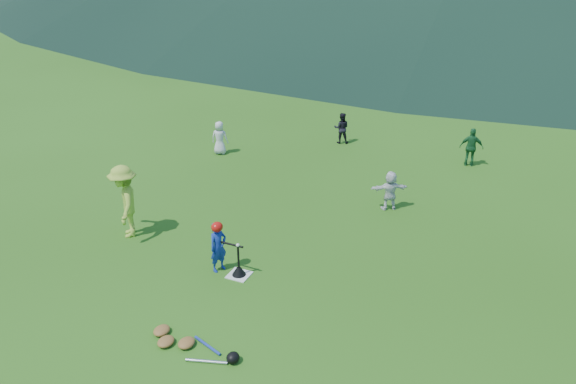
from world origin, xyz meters
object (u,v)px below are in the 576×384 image
object	(u,v)px
adult_coach	(125,201)
fielder_c	(471,147)
batting_tee	(239,270)
fielder_d	(390,191)
equipment_pile	(186,343)
batter_child	(218,247)
fielder_b	(342,128)
fielder_a	(220,138)
home_plate	(239,275)

from	to	relation	value
adult_coach	fielder_c	distance (m)	10.48
fielder_c	batting_tee	world-z (taller)	fielder_c
fielder_d	equipment_pile	size ratio (longest dim) A/B	0.59
batting_tee	batter_child	bearing A→B (deg)	177.58
fielder_b	equipment_pile	distance (m)	11.16
fielder_a	batting_tee	world-z (taller)	fielder_a
home_plate	batting_tee	bearing A→B (deg)	0.00
batting_tee	fielder_a	bearing A→B (deg)	123.85
home_plate	fielder_c	world-z (taller)	fielder_c
fielder_b	fielder_a	bearing A→B (deg)	19.61
home_plate	adult_coach	distance (m)	3.41
home_plate	batter_child	bearing A→B (deg)	177.58
home_plate	equipment_pile	xyz separation A→B (m)	(0.25, -2.36, 0.06)
fielder_d	fielder_b	bearing A→B (deg)	-88.12
fielder_d	fielder_c	bearing A→B (deg)	-141.87
adult_coach	batting_tee	world-z (taller)	adult_coach
fielder_c	fielder_a	bearing A→B (deg)	7.63
fielder_c	equipment_pile	distance (m)	11.29
adult_coach	fielder_b	bearing A→B (deg)	125.92
batter_child	fielder_d	bearing A→B (deg)	-8.26
batting_tee	fielder_d	bearing A→B (deg)	65.20
fielder_b	fielder_c	bearing A→B (deg)	156.52
fielder_b	fielder_d	bearing A→B (deg)	104.19
batter_child	fielder_c	size ratio (longest dim) A/B	0.93
fielder_b	batting_tee	world-z (taller)	fielder_b
adult_coach	fielder_d	distance (m)	6.63
fielder_a	fielder_c	size ratio (longest dim) A/B	0.91
home_plate	fielder_b	world-z (taller)	fielder_b
batter_child	fielder_a	xyz separation A→B (m)	(-3.60, 6.08, -0.01)
fielder_a	adult_coach	bearing A→B (deg)	83.82
fielder_c	batter_child	bearing A→B (deg)	55.11
fielder_a	equipment_pile	xyz separation A→B (m)	(4.34, -8.46, -0.48)
fielder_b	batting_tee	distance (m)	8.79
fielder_a	equipment_pile	bearing A→B (deg)	102.69
fielder_a	fielder_c	bearing A→B (deg)	-177.44
fielder_b	fielder_d	xyz separation A→B (m)	(2.87, -4.33, -0.01)
fielder_b	fielder_d	size ratio (longest dim) A/B	1.01
home_plate	equipment_pile	distance (m)	2.37
fielder_b	fielder_c	size ratio (longest dim) A/B	0.89
batter_child	equipment_pile	bearing A→B (deg)	-140.91
fielder_d	batting_tee	bearing A→B (deg)	33.48
home_plate	batting_tee	distance (m)	0.12
fielder_c	fielder_d	size ratio (longest dim) A/B	1.14
batter_child	adult_coach	bearing A→B (deg)	102.85
fielder_b	fielder_d	distance (m)	5.19
home_plate	fielder_b	bearing A→B (deg)	95.44
home_plate	batting_tee	size ratio (longest dim) A/B	0.66
fielder_a	fielder_b	xyz separation A→B (m)	(3.26, 2.64, -0.01)
batting_tee	home_plate	bearing A→B (deg)	0.00
fielder_a	fielder_d	size ratio (longest dim) A/B	1.03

